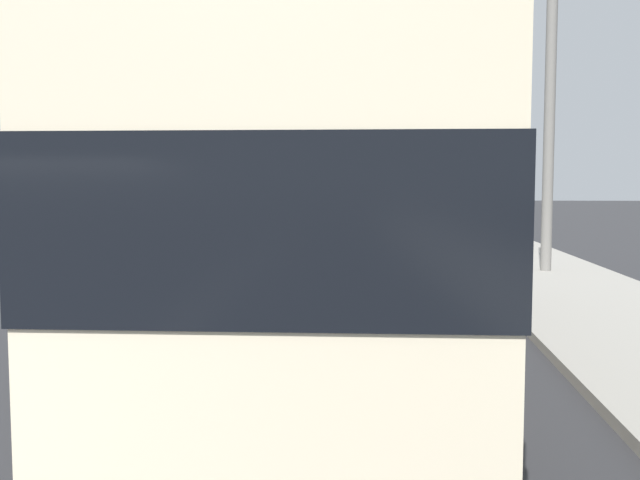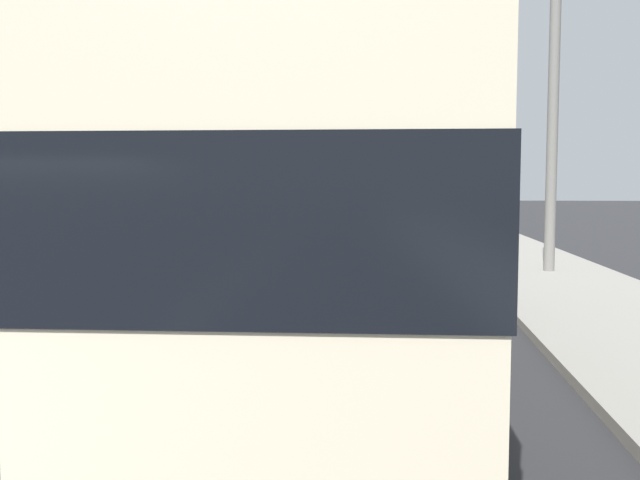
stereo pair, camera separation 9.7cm
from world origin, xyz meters
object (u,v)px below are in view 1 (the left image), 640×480
object	(u,v)px
car_oncoming	(358,231)
coach_bus	(326,226)
car_ahead_same_lane	(306,211)
utility_pole	(549,137)

from	to	relation	value
car_oncoming	coach_bus	bearing A→B (deg)	-176.87
car_ahead_same_lane	utility_pole	size ratio (longest dim) A/B	0.64
coach_bus	car_ahead_same_lane	size ratio (longest dim) A/B	2.67
coach_bus	car_oncoming	xyz separation A→B (m)	(16.00, 0.26, -1.09)
coach_bus	car_ahead_same_lane	world-z (taller)	coach_bus
car_ahead_same_lane	coach_bus	bearing A→B (deg)	7.91
car_oncoming	utility_pole	xyz separation A→B (m)	(-6.87, -5.14, 2.87)
car_oncoming	car_ahead_same_lane	bearing A→B (deg)	14.70
coach_bus	car_oncoming	distance (m)	16.04
utility_pole	car_ahead_same_lane	bearing A→B (deg)	20.09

